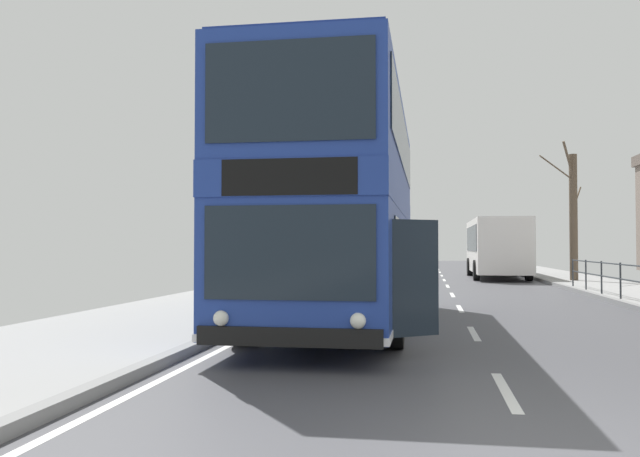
# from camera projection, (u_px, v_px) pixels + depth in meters

# --- Properties ---
(double_decker_bus_main) EXTENTS (3.20, 10.31, 4.47)m
(double_decker_bus_main) POSITION_uv_depth(u_px,v_px,m) (342.00, 209.00, 13.16)
(double_decker_bus_main) COLOR navy
(double_decker_bus_main) RESTS_ON ground
(background_bus_far_lane) EXTENTS (2.69, 9.08, 2.92)m
(background_bus_far_lane) POSITION_uv_depth(u_px,v_px,m) (496.00, 246.00, 32.90)
(background_bus_far_lane) COLOR white
(background_bus_far_lane) RESTS_ON ground
(bare_tree_far_00) EXTENTS (2.19, 2.34, 5.98)m
(bare_tree_far_00) POSITION_uv_depth(u_px,v_px,m) (573.00, 214.00, 28.00)
(bare_tree_far_00) COLOR brown
(bare_tree_far_00) RESTS_ON ground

